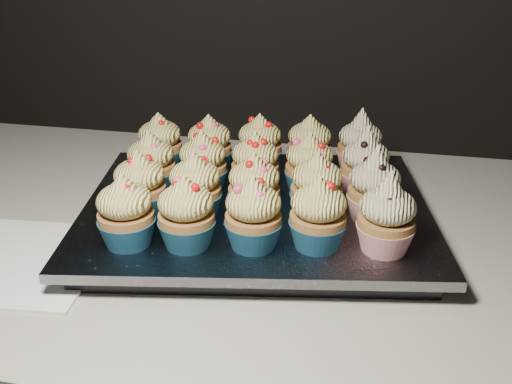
# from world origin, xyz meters

# --- Properties ---
(worktop) EXTENTS (2.44, 0.64, 0.04)m
(worktop) POSITION_xyz_m (0.00, 1.70, 0.88)
(worktop) COLOR beige
(worktop) RESTS_ON cabinet
(napkin) EXTENTS (0.19, 0.19, 0.00)m
(napkin) POSITION_xyz_m (-0.05, 1.56, 0.90)
(napkin) COLOR white
(napkin) RESTS_ON worktop
(baking_tray) EXTENTS (0.44, 0.37, 0.02)m
(baking_tray) POSITION_xyz_m (0.20, 1.69, 0.91)
(baking_tray) COLOR black
(baking_tray) RESTS_ON worktop
(foil_lining) EXTENTS (0.48, 0.41, 0.01)m
(foil_lining) POSITION_xyz_m (0.20, 1.69, 0.93)
(foil_lining) COLOR silver
(foil_lining) RESTS_ON baking_tray
(cupcake_0) EXTENTS (0.06, 0.06, 0.08)m
(cupcake_0) POSITION_xyz_m (0.08, 1.57, 0.97)
(cupcake_0) COLOR navy
(cupcake_0) RESTS_ON foil_lining
(cupcake_1) EXTENTS (0.06, 0.06, 0.08)m
(cupcake_1) POSITION_xyz_m (0.14, 1.58, 0.97)
(cupcake_1) COLOR navy
(cupcake_1) RESTS_ON foil_lining
(cupcake_2) EXTENTS (0.06, 0.06, 0.08)m
(cupcake_2) POSITION_xyz_m (0.21, 1.59, 0.97)
(cupcake_2) COLOR navy
(cupcake_2) RESTS_ON foil_lining
(cupcake_3) EXTENTS (0.06, 0.06, 0.08)m
(cupcake_3) POSITION_xyz_m (0.28, 1.60, 0.97)
(cupcake_3) COLOR navy
(cupcake_3) RESTS_ON foil_lining
(cupcake_4) EXTENTS (0.06, 0.06, 0.10)m
(cupcake_4) POSITION_xyz_m (0.36, 1.61, 0.97)
(cupcake_4) COLOR #A3161B
(cupcake_4) RESTS_ON foil_lining
(cupcake_5) EXTENTS (0.06, 0.06, 0.08)m
(cupcake_5) POSITION_xyz_m (0.07, 1.64, 0.97)
(cupcake_5) COLOR navy
(cupcake_5) RESTS_ON foil_lining
(cupcake_6) EXTENTS (0.06, 0.06, 0.08)m
(cupcake_6) POSITION_xyz_m (0.13, 1.64, 0.97)
(cupcake_6) COLOR navy
(cupcake_6) RESTS_ON foil_lining
(cupcake_7) EXTENTS (0.06, 0.06, 0.08)m
(cupcake_7) POSITION_xyz_m (0.20, 1.66, 0.97)
(cupcake_7) COLOR navy
(cupcake_7) RESTS_ON foil_lining
(cupcake_8) EXTENTS (0.06, 0.06, 0.08)m
(cupcake_8) POSITION_xyz_m (0.27, 1.67, 0.97)
(cupcake_8) COLOR navy
(cupcake_8) RESTS_ON foil_lining
(cupcake_9) EXTENTS (0.06, 0.06, 0.10)m
(cupcake_9) POSITION_xyz_m (0.34, 1.68, 0.97)
(cupcake_9) COLOR #A3161B
(cupcake_9) RESTS_ON foil_lining
(cupcake_10) EXTENTS (0.06, 0.06, 0.08)m
(cupcake_10) POSITION_xyz_m (0.06, 1.70, 0.97)
(cupcake_10) COLOR navy
(cupcake_10) RESTS_ON foil_lining
(cupcake_11) EXTENTS (0.06, 0.06, 0.08)m
(cupcake_11) POSITION_xyz_m (0.12, 1.72, 0.97)
(cupcake_11) COLOR navy
(cupcake_11) RESTS_ON foil_lining
(cupcake_12) EXTENTS (0.06, 0.06, 0.08)m
(cupcake_12) POSITION_xyz_m (0.19, 1.73, 0.97)
(cupcake_12) COLOR navy
(cupcake_12) RESTS_ON foil_lining
(cupcake_13) EXTENTS (0.06, 0.06, 0.08)m
(cupcake_13) POSITION_xyz_m (0.26, 1.74, 0.97)
(cupcake_13) COLOR navy
(cupcake_13) RESTS_ON foil_lining
(cupcake_14) EXTENTS (0.06, 0.06, 0.10)m
(cupcake_14) POSITION_xyz_m (0.33, 1.75, 0.97)
(cupcake_14) COLOR #A3161B
(cupcake_14) RESTS_ON foil_lining
(cupcake_15) EXTENTS (0.06, 0.06, 0.08)m
(cupcake_15) POSITION_xyz_m (0.04, 1.78, 0.97)
(cupcake_15) COLOR navy
(cupcake_15) RESTS_ON foil_lining
(cupcake_16) EXTENTS (0.06, 0.06, 0.08)m
(cupcake_16) POSITION_xyz_m (0.11, 1.78, 0.97)
(cupcake_16) COLOR navy
(cupcake_16) RESTS_ON foil_lining
(cupcake_17) EXTENTS (0.06, 0.06, 0.08)m
(cupcake_17) POSITION_xyz_m (0.18, 1.80, 0.97)
(cupcake_17) COLOR navy
(cupcake_17) RESTS_ON foil_lining
(cupcake_18) EXTENTS (0.06, 0.06, 0.08)m
(cupcake_18) POSITION_xyz_m (0.25, 1.81, 0.97)
(cupcake_18) COLOR navy
(cupcake_18) RESTS_ON foil_lining
(cupcake_19) EXTENTS (0.06, 0.06, 0.10)m
(cupcake_19) POSITION_xyz_m (0.32, 1.82, 0.97)
(cupcake_19) COLOR #A3161B
(cupcake_19) RESTS_ON foil_lining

